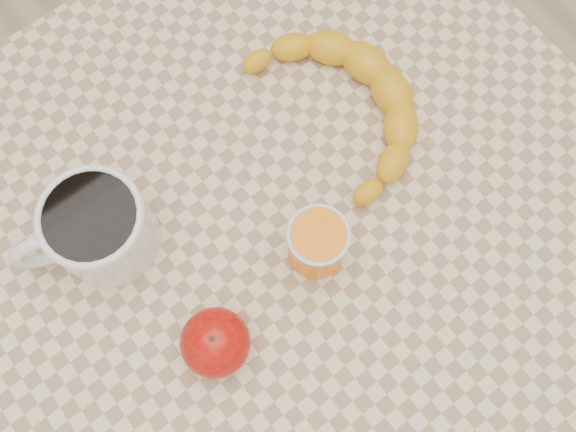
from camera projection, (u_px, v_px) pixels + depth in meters
ground at (288, 318)px, 1.44m from camera, size 3.00×3.00×0.00m
table at (288, 241)px, 0.80m from camera, size 0.80×0.80×0.75m
coffee_mug at (97, 228)px, 0.67m from camera, size 0.16×0.13×0.09m
orange_juice_glass at (317, 243)px, 0.67m from camera, size 0.07×0.07×0.08m
apple at (215, 343)px, 0.65m from camera, size 0.09×0.09×0.07m
banana at (343, 107)px, 0.74m from camera, size 0.29×0.35×0.04m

